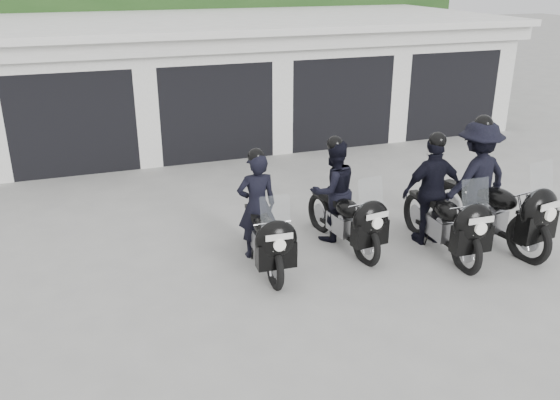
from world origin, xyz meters
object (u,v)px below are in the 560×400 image
object	(u,v)px
police_bike_a	(262,220)
police_bike_c	(438,200)
police_bike_d	(485,187)
police_bike_b	(339,199)

from	to	relation	value
police_bike_a	police_bike_c	distance (m)	2.81
police_bike_d	police_bike_c	bearing A→B (deg)	172.51
police_bike_b	police_bike_c	size ratio (longest dim) A/B	0.94
police_bike_b	police_bike_d	xyz separation A→B (m)	(2.28, -0.61, 0.13)
police_bike_a	police_bike_d	bearing A→B (deg)	-2.01
police_bike_a	police_bike_b	world-z (taller)	police_bike_b
police_bike_a	police_bike_c	world-z (taller)	police_bike_c
police_bike_d	police_bike_a	bearing A→B (deg)	164.93
police_bike_b	police_bike_c	distance (m)	1.54
police_bike_a	police_bike_d	size ratio (longest dim) A/B	0.86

